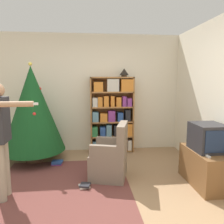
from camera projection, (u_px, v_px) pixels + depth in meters
ground_plane at (91, 199)px, 2.96m from camera, size 14.00×14.00×0.00m
wall_back at (89, 93)px, 4.93m from camera, size 8.00×0.10×2.60m
area_rug at (62, 186)px, 3.31m from camera, size 2.06×2.08×0.01m
bookshelf at (113, 115)px, 4.83m from camera, size 0.95×0.29×1.67m
tv_stand at (206, 167)px, 3.35m from camera, size 0.48×0.89×0.54m
television at (208, 137)px, 3.28m from camera, size 0.43×0.49×0.41m
game_remote at (208, 156)px, 3.03m from camera, size 0.04×0.12×0.02m
christmas_tree at (33, 109)px, 4.23m from camera, size 1.20×1.20×1.94m
armchair at (111, 159)px, 3.57m from camera, size 0.70×0.69×0.92m
standing_person at (1, 132)px, 2.87m from camera, size 0.64×0.47×1.57m
table_lamp at (124, 72)px, 4.73m from camera, size 0.20×0.20×0.18m
book_pile_near_tree at (57, 163)px, 4.15m from camera, size 0.22×0.17×0.08m
book_pile_by_chair at (85, 186)px, 3.28m from camera, size 0.19×0.20×0.06m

